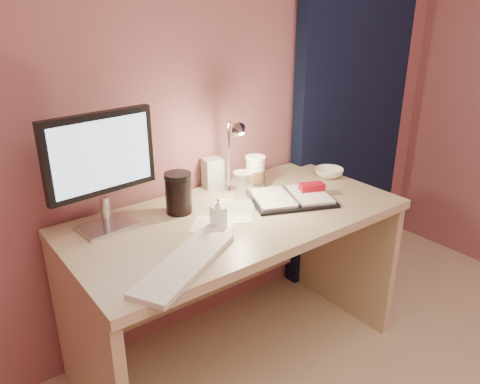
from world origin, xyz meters
TOP-DOWN VIEW (x-y plane):
  - room at (0.95, 1.69)m, footprint 3.50×3.50m
  - desk at (0.00, 1.45)m, footprint 1.40×0.70m
  - monitor at (-0.48, 1.58)m, footprint 0.43×0.17m
  - keyboard at (-0.39, 1.15)m, footprint 0.48×0.35m
  - planner at (0.29, 1.35)m, footprint 0.43×0.38m
  - paper_a at (-0.14, 1.35)m, footprint 0.23×0.23m
  - paper_b at (0.03, 1.44)m, footprint 0.24×0.24m
  - paper_c at (-0.02, 1.36)m, footprint 0.19×0.19m
  - coffee_cup at (0.25, 1.57)m, footprint 0.10×0.10m
  - clear_cup at (0.08, 1.44)m, footprint 0.08×0.08m
  - bowl at (0.63, 1.45)m, footprint 0.17×0.17m
  - lotion_bottle at (-0.12, 1.34)m, footprint 0.06×0.06m
  - dark_jar at (-0.18, 1.54)m, footprint 0.11×0.11m
  - product_box at (0.09, 1.69)m, footprint 0.10×0.09m
  - desk_lamp at (0.15, 1.52)m, footprint 0.11×0.22m

SIDE VIEW (x-z plane):
  - desk at x=0.00m, z-range 0.14..0.87m
  - paper_c at x=-0.02m, z-range 0.73..0.73m
  - paper_a at x=-0.14m, z-range 0.73..0.73m
  - paper_b at x=0.03m, z-range 0.73..0.73m
  - keyboard at x=-0.39m, z-range 0.73..0.75m
  - planner at x=0.29m, z-range 0.72..0.77m
  - bowl at x=0.63m, z-range 0.73..0.77m
  - lotion_bottle at x=-0.12m, z-range 0.73..0.85m
  - product_box at x=0.09m, z-range 0.73..0.87m
  - coffee_cup at x=0.25m, z-range 0.73..0.88m
  - clear_cup at x=0.08m, z-range 0.73..0.88m
  - dark_jar at x=-0.18m, z-range 0.73..0.88m
  - desk_lamp at x=0.15m, z-range 0.77..1.12m
  - monitor at x=-0.48m, z-range 0.77..1.23m
  - room at x=0.95m, z-range -0.61..2.89m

